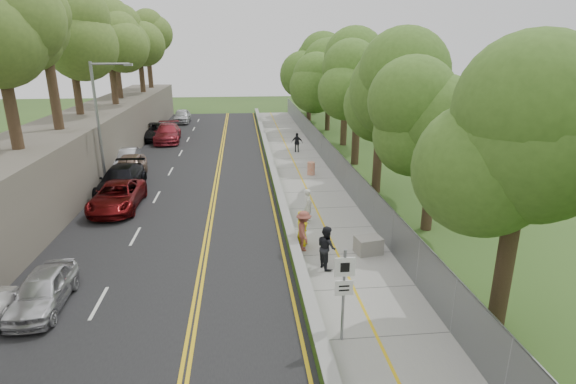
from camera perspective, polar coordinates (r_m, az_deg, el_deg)
ground at (r=17.33m, az=1.13°, el=-12.70°), size 140.00×140.00×0.00m
road at (r=31.26m, az=-12.18°, el=1.19°), size 11.20×66.00×0.04m
sidewalk at (r=31.37m, az=2.40°, el=1.67°), size 4.20×66.00×0.05m
jersey_barrier at (r=31.06m, az=-1.80°, el=2.03°), size 0.42×66.00×0.60m
rock_embankment at (r=32.69m, az=-26.69°, el=3.99°), size 5.00×66.00×4.00m
chainlink_fence at (r=31.48m, az=6.21°, el=3.47°), size 0.04×66.00×2.00m
trees_embankment at (r=31.83m, az=-28.05°, el=19.02°), size 6.40×66.00×13.00m
trees_fenceside at (r=31.13m, az=10.97°, el=14.30°), size 7.00×66.00×14.00m
streetlight at (r=30.33m, az=-22.61°, el=8.68°), size 2.52×0.22×8.00m
signpost at (r=13.94m, az=7.11°, el=-11.74°), size 0.62×0.09×3.10m
construction_barrel at (r=32.26m, az=2.95°, el=3.01°), size 0.56×0.56×0.92m
concrete_block at (r=20.42m, az=10.17°, el=-6.66°), size 1.24×1.02×0.74m
car_0 at (r=18.27m, az=-28.68°, el=-10.87°), size 1.67×3.93×1.32m
car_2 at (r=27.15m, az=-20.87°, el=-0.51°), size 2.46×5.30×1.47m
car_3 at (r=30.08m, az=-20.42°, el=1.44°), size 2.40×5.65×1.62m
car_4 at (r=33.30m, az=-19.46°, el=3.06°), size 2.07×4.78×1.61m
car_5 at (r=35.91m, az=-19.90°, el=3.95°), size 1.85×4.59×1.48m
car_6 at (r=46.84m, az=-16.74°, el=7.39°), size 2.65×5.63×1.56m
car_7 at (r=45.16m, az=-15.06°, el=7.24°), size 2.78×5.95×1.68m
car_8 at (r=56.34m, az=-13.34°, el=9.37°), size 1.92×4.70×1.60m
painter_0 at (r=20.72m, az=1.79°, el=-4.60°), size 0.78×0.95×1.67m
painter_1 at (r=23.37m, az=2.58°, el=-1.75°), size 0.58×0.74×1.81m
painter_2 at (r=18.68m, az=4.91°, el=-7.00°), size 0.93×1.06×1.84m
painter_3 at (r=20.17m, az=2.01°, el=-4.95°), size 0.70×1.21×1.86m
person_far at (r=39.21m, az=1.17°, el=6.30°), size 1.04×0.60×1.68m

